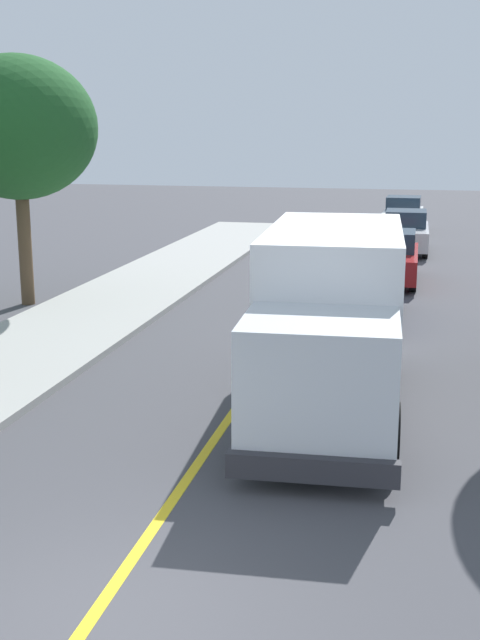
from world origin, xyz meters
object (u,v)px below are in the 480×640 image
(box_truck, at_px, (331,312))
(parked_car_far, at_px, (405,232))
(parked_car_furthest, at_px, (403,215))
(street_tree_down_block, at_px, (18,128))
(parked_car_near, at_px, (364,291))
(parked_car_mid, at_px, (389,258))

(box_truck, bearing_deg, parked_car_far, 87.70)
(parked_car_furthest, bearing_deg, street_tree_down_block, -117.51)
(box_truck, height_order, parked_car_near, box_truck)
(parked_car_near, xyz_separation_m, parked_car_far, (0.70, 12.37, 0.00))
(parked_car_mid, bearing_deg, parked_car_far, 87.35)
(parked_car_furthest, bearing_deg, parked_car_mid, -90.03)
(parked_car_far, height_order, street_tree_down_block, street_tree_down_block)
(parked_car_far, bearing_deg, parked_car_near, -93.25)
(box_truck, xyz_separation_m, parked_car_near, (0.07, 7.00, -0.97))
(parked_car_mid, relative_size, parked_car_far, 1.00)
(box_truck, relative_size, parked_car_mid, 1.65)
(parked_car_near, height_order, street_tree_down_block, street_tree_down_block)
(parked_car_far, distance_m, parked_car_furthest, 6.63)
(box_truck, xyz_separation_m, street_tree_down_block, (-9.48, 6.90, 3.16))
(parked_car_near, xyz_separation_m, street_tree_down_block, (-9.55, -0.10, 4.14))
(parked_car_near, distance_m, parked_car_far, 12.39)
(parked_car_far, bearing_deg, street_tree_down_block, -129.42)
(box_truck, height_order, parked_car_far, box_truck)
(parked_car_furthest, bearing_deg, parked_car_near, -91.20)
(parked_car_mid, relative_size, parked_car_furthest, 1.00)
(parked_car_near, distance_m, parked_car_mid, 5.62)
(box_truck, distance_m, parked_car_mid, 12.65)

